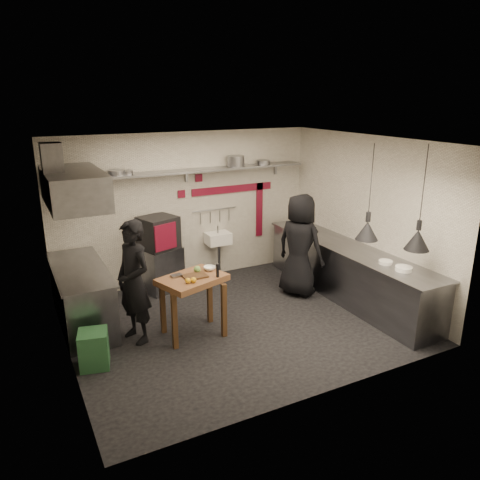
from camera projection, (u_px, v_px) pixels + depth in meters
name	position (u px, v px, depth m)	size (l,w,h in m)	color
floor	(238.00, 322.00, 7.37)	(5.00, 5.00, 0.00)	black
ceiling	(237.00, 142.00, 6.53)	(5.00, 5.00, 0.00)	beige
wall_back	(187.00, 208.00, 8.73)	(5.00, 0.04, 2.80)	silver
wall_front	(323.00, 287.00, 5.16)	(5.00, 0.04, 2.80)	silver
wall_left	(60.00, 264.00, 5.86)	(0.04, 4.20, 2.80)	silver
wall_right	(367.00, 218.00, 8.04)	(0.04, 4.20, 2.80)	silver
red_band_horiz	(233.00, 189.00, 9.04)	(1.70, 0.02, 0.14)	maroon
red_band_vert	(259.00, 210.00, 9.45)	(0.14, 0.02, 1.10)	maroon
red_tile_a	(199.00, 178.00, 8.66)	(0.14, 0.02, 0.14)	maroon
red_tile_b	(181.00, 194.00, 8.59)	(0.14, 0.02, 0.14)	maroon
back_shelf	(189.00, 171.00, 8.36)	(4.60, 0.34, 0.04)	slate
shelf_bracket_left	(78.00, 184.00, 7.69)	(0.04, 0.06, 0.24)	slate
shelf_bracket_mid	(186.00, 175.00, 8.52)	(0.04, 0.06, 0.24)	slate
shelf_bracket_right	(275.00, 168.00, 9.35)	(0.04, 0.06, 0.24)	slate
pan_far_left	(116.00, 173.00, 7.78)	(0.28, 0.28, 0.09)	slate
pan_mid_left	(127.00, 172.00, 7.86)	(0.21, 0.21, 0.07)	slate
stock_pot	(236.00, 161.00, 8.74)	(0.32, 0.32, 0.20)	slate
pan_right	(263.00, 162.00, 9.01)	(0.27, 0.27, 0.08)	slate
oven_stand	(161.00, 269.00, 8.50)	(0.66, 0.60, 0.80)	slate
combi_oven	(158.00, 233.00, 8.27)	(0.59, 0.55, 0.58)	black
oven_door	(165.00, 237.00, 8.03)	(0.44, 0.03, 0.46)	maroon
oven_glass	(165.00, 237.00, 8.03)	(0.37, 0.02, 0.34)	black
hand_sink	(218.00, 238.00, 9.00)	(0.46, 0.34, 0.22)	white
sink_tap	(218.00, 229.00, 8.95)	(0.03, 0.03, 0.14)	slate
sink_drain	(219.00, 260.00, 9.10)	(0.06, 0.06, 0.66)	slate
utensil_rail	(215.00, 210.00, 8.96)	(0.02, 0.02, 0.90)	slate
counter_right	(347.00, 273.00, 8.17)	(0.70, 3.80, 0.90)	slate
counter_right_top	(349.00, 248.00, 8.03)	(0.76, 3.90, 0.03)	slate
plate_stack	(404.00, 269.00, 6.92)	(0.25, 0.25, 0.07)	white
small_bowl_right	(386.00, 262.00, 7.22)	(0.21, 0.21, 0.05)	white
counter_left	(82.00, 297.00, 7.18)	(0.70, 1.90, 0.90)	slate
counter_left_top	(79.00, 269.00, 7.05)	(0.76, 2.00, 0.03)	slate
extractor_hood	(74.00, 188.00, 6.70)	(0.78, 1.60, 0.50)	slate
hood_duct	(52.00, 161.00, 6.47)	(0.28, 0.28, 0.50)	slate
green_bin	(94.00, 349.00, 6.11)	(0.37, 0.37, 0.50)	#22522D
prep_table	(193.00, 306.00, 6.87)	(0.92, 0.64, 0.92)	brown
cutting_board	(195.00, 276.00, 6.72)	(0.34, 0.24, 0.03)	#462C18
pepper_mill	(218.00, 271.00, 6.69)	(0.04, 0.04, 0.20)	black
lemon_a	(188.00, 281.00, 6.49)	(0.08, 0.08, 0.08)	gold
lemon_b	(193.00, 280.00, 6.51)	(0.08, 0.08, 0.08)	gold
veg_ball	(197.00, 269.00, 6.88)	(0.10, 0.10, 0.10)	#6B9C48
steel_tray	(177.00, 276.00, 6.73)	(0.16, 0.11, 0.03)	slate
bowl	(210.00, 268.00, 6.98)	(0.18, 0.18, 0.06)	white
heat_lamp_near	(370.00, 193.00, 6.54)	(0.32, 0.32, 1.37)	black
heat_lamp_far	(422.00, 199.00, 6.46)	(0.35, 0.35, 1.49)	black
chef_left	(134.00, 282.00, 6.60)	(0.66, 0.43, 1.80)	black
chef_right	(300.00, 245.00, 8.17)	(0.89, 0.58, 1.82)	black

